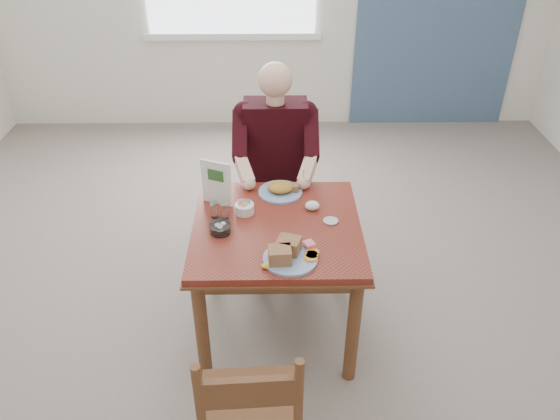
{
  "coord_description": "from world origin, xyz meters",
  "views": [
    {
      "loc": [
        -0.02,
        -2.4,
        2.42
      ],
      "look_at": [
        0.02,
        0.0,
        0.84
      ],
      "focal_mm": 35.0,
      "sensor_mm": 36.0,
      "label": 1
    }
  ],
  "objects_px": {
    "near_plate": "(288,253)",
    "table": "(277,241)",
    "chair_far": "(276,191)",
    "far_plate": "(281,189)",
    "diner": "(276,154)",
    "chair_near": "(251,417)"
  },
  "relations": [
    {
      "from": "table",
      "to": "far_plate",
      "type": "xyz_separation_m",
      "value": [
        0.03,
        0.32,
        0.14
      ]
    },
    {
      "from": "table",
      "to": "chair_far",
      "type": "height_order",
      "value": "chair_far"
    },
    {
      "from": "table",
      "to": "chair_near",
      "type": "xyz_separation_m",
      "value": [
        -0.12,
        -0.99,
        -0.16
      ]
    },
    {
      "from": "chair_near",
      "to": "near_plate",
      "type": "height_order",
      "value": "chair_near"
    },
    {
      "from": "chair_far",
      "to": "far_plate",
      "type": "distance_m",
      "value": 0.56
    },
    {
      "from": "chair_near",
      "to": "far_plate",
      "type": "relative_size",
      "value": 3.26
    },
    {
      "from": "table",
      "to": "chair_far",
      "type": "xyz_separation_m",
      "value": [
        0.0,
        0.8,
        -0.16
      ]
    },
    {
      "from": "table",
      "to": "far_plate",
      "type": "relative_size",
      "value": 3.15
    },
    {
      "from": "table",
      "to": "diner",
      "type": "relative_size",
      "value": 0.66
    },
    {
      "from": "diner",
      "to": "far_plate",
      "type": "xyz_separation_m",
      "value": [
        0.03,
        -0.38,
        -0.03
      ]
    },
    {
      "from": "far_plate",
      "to": "chair_far",
      "type": "bearing_deg",
      "value": 93.57
    },
    {
      "from": "chair_far",
      "to": "near_plate",
      "type": "distance_m",
      "value": 1.13
    },
    {
      "from": "near_plate",
      "to": "chair_far",
      "type": "bearing_deg",
      "value": 92.81
    },
    {
      "from": "table",
      "to": "near_plate",
      "type": "relative_size",
      "value": 3.1
    },
    {
      "from": "chair_far",
      "to": "near_plate",
      "type": "xyz_separation_m",
      "value": [
        0.05,
        -1.09,
        0.3
      ]
    },
    {
      "from": "table",
      "to": "chair_near",
      "type": "relative_size",
      "value": 0.97
    },
    {
      "from": "table",
      "to": "near_plate",
      "type": "height_order",
      "value": "near_plate"
    },
    {
      "from": "near_plate",
      "to": "table",
      "type": "bearing_deg",
      "value": 100.34
    },
    {
      "from": "chair_far",
      "to": "near_plate",
      "type": "bearing_deg",
      "value": -87.19
    },
    {
      "from": "chair_far",
      "to": "far_plate",
      "type": "height_order",
      "value": "chair_far"
    },
    {
      "from": "table",
      "to": "diner",
      "type": "distance_m",
      "value": 0.73
    },
    {
      "from": "table",
      "to": "chair_far",
      "type": "relative_size",
      "value": 0.97
    }
  ]
}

